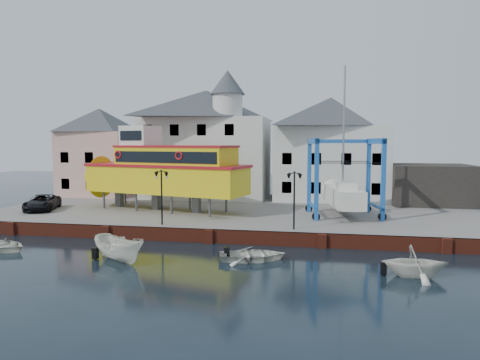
# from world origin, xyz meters

# --- Properties ---
(ground) EXTENTS (140.00, 140.00, 0.00)m
(ground) POSITION_xyz_m (0.00, 0.00, 0.00)
(ground) COLOR #15232C
(ground) RESTS_ON ground
(hardstanding) EXTENTS (44.00, 22.00, 1.00)m
(hardstanding) POSITION_xyz_m (0.00, 11.00, 0.50)
(hardstanding) COLOR slate
(hardstanding) RESTS_ON ground
(quay_wall) EXTENTS (44.00, 0.47, 1.00)m
(quay_wall) POSITION_xyz_m (-0.00, 0.10, 0.50)
(quay_wall) COLOR maroon
(quay_wall) RESTS_ON ground
(building_pink) EXTENTS (8.00, 7.00, 10.30)m
(building_pink) POSITION_xyz_m (-18.00, 18.00, 6.15)
(building_pink) COLOR #D9A398
(building_pink) RESTS_ON hardstanding
(building_white_main) EXTENTS (14.00, 8.30, 14.00)m
(building_white_main) POSITION_xyz_m (-4.87, 18.39, 7.34)
(building_white_main) COLOR silver
(building_white_main) RESTS_ON hardstanding
(building_white_right) EXTENTS (12.00, 8.00, 11.20)m
(building_white_right) POSITION_xyz_m (9.00, 19.00, 6.60)
(building_white_right) COLOR silver
(building_white_right) RESTS_ON hardstanding
(shed_dark) EXTENTS (8.00, 7.00, 4.00)m
(shed_dark) POSITION_xyz_m (19.00, 17.00, 3.00)
(shed_dark) COLOR black
(shed_dark) RESTS_ON hardstanding
(lamp_post_left) EXTENTS (1.12, 0.32, 4.20)m
(lamp_post_left) POSITION_xyz_m (-4.00, 1.20, 4.17)
(lamp_post_left) COLOR black
(lamp_post_left) RESTS_ON hardstanding
(lamp_post_right) EXTENTS (1.12, 0.32, 4.20)m
(lamp_post_right) POSITION_xyz_m (6.00, 1.20, 4.17)
(lamp_post_right) COLOR black
(lamp_post_right) RESTS_ON hardstanding
(tour_boat) EXTENTS (18.40, 8.67, 7.80)m
(tour_boat) POSITION_xyz_m (-7.16, 8.21, 4.68)
(tour_boat) COLOR #59595E
(tour_boat) RESTS_ON hardstanding
(travel_lift) EXTENTS (6.54, 8.62, 12.68)m
(travel_lift) POSITION_xyz_m (9.72, 8.29, 3.12)
(travel_lift) COLOR #1465A4
(travel_lift) RESTS_ON hardstanding
(van) EXTENTS (3.92, 5.64, 1.43)m
(van) POSITION_xyz_m (-17.49, 5.99, 1.71)
(van) COLOR black
(van) RESTS_ON hardstanding
(motorboat_a) EXTENTS (4.71, 3.81, 1.74)m
(motorboat_a) POSITION_xyz_m (-4.26, -5.48, 0.00)
(motorboat_a) COLOR white
(motorboat_a) RESTS_ON ground
(motorboat_b) EXTENTS (4.75, 3.88, 0.86)m
(motorboat_b) POSITION_xyz_m (3.73, -3.86, 0.00)
(motorboat_b) COLOR white
(motorboat_b) RESTS_ON ground
(motorboat_c) EXTENTS (3.65, 3.21, 1.82)m
(motorboat_c) POSITION_xyz_m (12.84, -5.56, 0.00)
(motorboat_c) COLOR white
(motorboat_c) RESTS_ON ground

